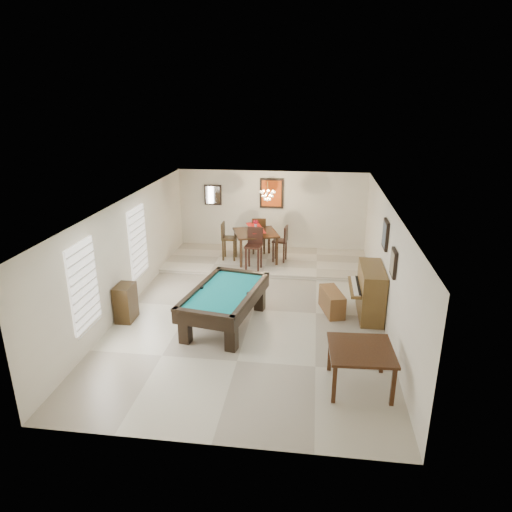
% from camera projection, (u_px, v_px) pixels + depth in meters
% --- Properties ---
extents(ground_plane, '(6.00, 9.00, 0.02)m').
position_uv_depth(ground_plane, '(253.00, 310.00, 10.89)').
color(ground_plane, beige).
extents(wall_back, '(6.00, 0.04, 2.60)m').
position_uv_depth(wall_back, '(272.00, 211.00, 14.66)').
color(wall_back, silver).
rests_on(wall_back, ground_plane).
extents(wall_front, '(6.00, 0.04, 2.60)m').
position_uv_depth(wall_front, '(208.00, 369.00, 6.25)').
color(wall_front, silver).
rests_on(wall_front, ground_plane).
extents(wall_left, '(0.04, 9.00, 2.60)m').
position_uv_depth(wall_left, '(128.00, 253.00, 10.82)').
color(wall_left, silver).
rests_on(wall_left, ground_plane).
extents(wall_right, '(0.04, 9.00, 2.60)m').
position_uv_depth(wall_right, '(387.00, 264.00, 10.09)').
color(wall_right, silver).
rests_on(wall_right, ground_plane).
extents(ceiling, '(6.00, 9.00, 0.04)m').
position_uv_depth(ceiling, '(253.00, 203.00, 10.02)').
color(ceiling, white).
rests_on(ceiling, wall_back).
extents(dining_step, '(6.00, 2.50, 0.12)m').
position_uv_depth(dining_step, '(267.00, 261.00, 13.91)').
color(dining_step, beige).
rests_on(dining_step, ground_plane).
extents(window_left_front, '(0.06, 1.00, 1.70)m').
position_uv_depth(window_left_front, '(84.00, 285.00, 8.72)').
color(window_left_front, white).
rests_on(window_left_front, wall_left).
extents(window_left_rear, '(0.06, 1.00, 1.70)m').
position_uv_depth(window_left_rear, '(138.00, 241.00, 11.34)').
color(window_left_rear, white).
rests_on(window_left_rear, wall_left).
extents(pool_table, '(1.73, 2.63, 0.81)m').
position_uv_depth(pool_table, '(225.00, 308.00, 10.05)').
color(pool_table, black).
rests_on(pool_table, ground_plane).
extents(square_table, '(1.15, 1.15, 0.76)m').
position_uv_depth(square_table, '(360.00, 368.00, 7.90)').
color(square_table, black).
rests_on(square_table, ground_plane).
extents(upright_piano, '(0.79, 1.41, 1.17)m').
position_uv_depth(upright_piano, '(365.00, 292.00, 10.45)').
color(upright_piano, brown).
rests_on(upright_piano, ground_plane).
extents(piano_bench, '(0.62, 1.03, 0.53)m').
position_uv_depth(piano_bench, '(332.00, 302.00, 10.69)').
color(piano_bench, brown).
rests_on(piano_bench, ground_plane).
extents(apothecary_chest, '(0.37, 0.56, 0.84)m').
position_uv_depth(apothecary_chest, '(126.00, 303.00, 10.28)').
color(apothecary_chest, black).
rests_on(apothecary_chest, ground_plane).
extents(dining_table, '(1.53, 1.53, 1.01)m').
position_uv_depth(dining_table, '(256.00, 244.00, 13.65)').
color(dining_table, black).
rests_on(dining_table, dining_step).
extents(flower_vase, '(0.18, 0.18, 0.25)m').
position_uv_depth(flower_vase, '(256.00, 224.00, 13.44)').
color(flower_vase, red).
rests_on(flower_vase, dining_table).
extents(dining_chair_south, '(0.49, 0.49, 1.20)m').
position_uv_depth(dining_chair_south, '(254.00, 249.00, 12.88)').
color(dining_chair_south, black).
rests_on(dining_chair_south, dining_step).
extents(dining_chair_north, '(0.48, 0.48, 1.15)m').
position_uv_depth(dining_chair_north, '(259.00, 235.00, 14.30)').
color(dining_chair_north, black).
rests_on(dining_chair_north, dining_step).
extents(dining_chair_west, '(0.42, 0.42, 1.13)m').
position_uv_depth(dining_chair_west, '(229.00, 241.00, 13.72)').
color(dining_chair_west, black).
rests_on(dining_chair_west, dining_step).
extents(dining_chair_east, '(0.45, 0.45, 1.09)m').
position_uv_depth(dining_chair_east, '(280.00, 244.00, 13.57)').
color(dining_chair_east, black).
rests_on(dining_chair_east, dining_step).
extents(chandelier, '(0.44, 0.44, 0.60)m').
position_uv_depth(chandelier, '(268.00, 192.00, 13.15)').
color(chandelier, '#FFE5B2').
rests_on(chandelier, ceiling).
extents(back_painting, '(0.75, 0.06, 0.95)m').
position_uv_depth(back_painting, '(272.00, 193.00, 14.42)').
color(back_painting, '#D84C14').
rests_on(back_painting, wall_back).
extents(back_mirror, '(0.55, 0.06, 0.65)m').
position_uv_depth(back_mirror, '(213.00, 195.00, 14.69)').
color(back_mirror, white).
rests_on(back_mirror, wall_back).
extents(right_picture_upper, '(0.06, 0.55, 0.65)m').
position_uv_depth(right_picture_upper, '(386.00, 235.00, 10.18)').
color(right_picture_upper, slate).
rests_on(right_picture_upper, wall_right).
extents(right_picture_lower, '(0.06, 0.45, 0.55)m').
position_uv_depth(right_picture_lower, '(394.00, 263.00, 9.03)').
color(right_picture_lower, gray).
rests_on(right_picture_lower, wall_right).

